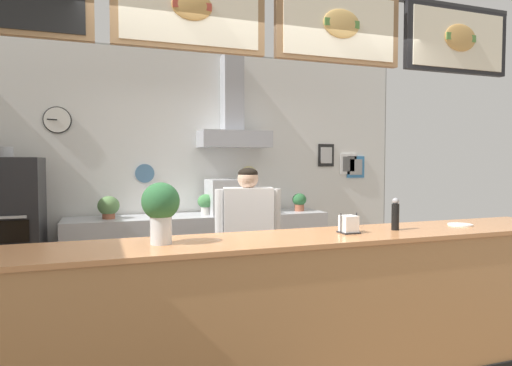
% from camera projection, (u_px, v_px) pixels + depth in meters
% --- Properties ---
extents(ground_plane, '(6.56, 6.56, 0.00)m').
position_uv_depth(ground_plane, '(260.00, 365.00, 3.37)').
color(ground_plane, brown).
extents(back_wall_assembly, '(5.47, 2.62, 2.88)m').
position_uv_depth(back_wall_assembly, '(201.00, 162.00, 5.32)').
color(back_wall_assembly, gray).
rests_on(back_wall_assembly, ground_plane).
extents(service_counter, '(4.61, 0.63, 1.05)m').
position_uv_depth(service_counter, '(284.00, 316.00, 2.92)').
color(service_counter, '#B77F4C').
rests_on(service_counter, ground_plane).
extents(back_prep_counter, '(2.99, 0.59, 0.93)m').
position_uv_depth(back_prep_counter, '(201.00, 255.00, 5.14)').
color(back_prep_counter, '#B7BABF').
rests_on(back_prep_counter, ground_plane).
extents(pizza_oven, '(0.63, 0.73, 1.68)m').
position_uv_depth(pizza_oven, '(8.00, 239.00, 4.27)').
color(pizza_oven, '#232326').
rests_on(pizza_oven, ground_plane).
extents(shop_worker, '(0.59, 0.31, 1.49)m').
position_uv_depth(shop_worker, '(248.00, 243.00, 4.07)').
color(shop_worker, '#232328').
rests_on(shop_worker, ground_plane).
extents(espresso_machine, '(0.54, 0.53, 0.41)m').
position_uv_depth(espresso_machine, '(231.00, 197.00, 5.20)').
color(espresso_machine, silver).
rests_on(espresso_machine, back_prep_counter).
extents(potted_sage, '(0.18, 0.18, 0.24)m').
position_uv_depth(potted_sage, '(206.00, 203.00, 5.11)').
color(potted_sage, beige).
rests_on(potted_sage, back_prep_counter).
extents(potted_basil, '(0.23, 0.23, 0.24)m').
position_uv_depth(potted_basil, '(109.00, 207.00, 4.76)').
color(potted_basil, '#9E563D').
rests_on(potted_basil, back_prep_counter).
extents(potted_thyme, '(0.17, 0.17, 0.22)m').
position_uv_depth(potted_thyme, '(299.00, 201.00, 5.50)').
color(potted_thyme, '#9E563D').
rests_on(potted_thyme, back_prep_counter).
extents(condiment_plate, '(0.18, 0.18, 0.01)m').
position_uv_depth(condiment_plate, '(460.00, 225.00, 3.42)').
color(condiment_plate, white).
rests_on(condiment_plate, service_counter).
extents(napkin_holder, '(0.13, 0.12, 0.14)m').
position_uv_depth(napkin_holder, '(349.00, 225.00, 3.06)').
color(napkin_holder, '#262628').
rests_on(napkin_holder, service_counter).
extents(basil_vase, '(0.23, 0.23, 0.37)m').
position_uv_depth(basil_vase, '(161.00, 209.00, 2.65)').
color(basil_vase, silver).
rests_on(basil_vase, service_counter).
extents(pepper_grinder, '(0.05, 0.05, 0.23)m').
position_uv_depth(pepper_grinder, '(395.00, 214.00, 3.18)').
color(pepper_grinder, black).
rests_on(pepper_grinder, service_counter).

